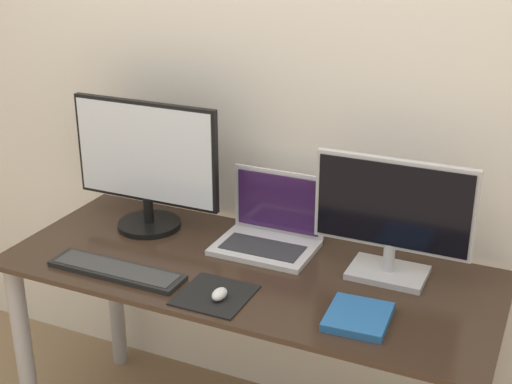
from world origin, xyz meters
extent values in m
cube|color=silver|center=(0.00, 0.73, 1.25)|extent=(7.00, 0.05, 2.50)
cube|color=#332319|center=(0.00, 0.33, 0.74)|extent=(1.60, 0.66, 0.02)
cylinder|color=#99999E|center=(-0.74, 0.06, 0.36)|extent=(0.06, 0.06, 0.73)
cylinder|color=#99999E|center=(-0.74, 0.60, 0.36)|extent=(0.06, 0.06, 0.73)
cylinder|color=#99999E|center=(0.74, 0.60, 0.36)|extent=(0.06, 0.06, 0.73)
cylinder|color=black|center=(-0.46, 0.47, 0.76)|extent=(0.23, 0.23, 0.02)
cylinder|color=black|center=(-0.46, 0.47, 0.81)|extent=(0.04, 0.04, 0.10)
cube|color=black|center=(-0.46, 0.47, 1.03)|extent=(0.56, 0.02, 0.36)
cube|color=silver|center=(-0.46, 0.46, 1.03)|extent=(0.53, 0.01, 0.34)
cube|color=#B2B2B7|center=(0.42, 0.47, 0.76)|extent=(0.24, 0.17, 0.02)
cylinder|color=#B2B2B7|center=(0.42, 0.47, 0.81)|extent=(0.04, 0.04, 0.09)
cube|color=#B2B2B7|center=(0.42, 0.47, 0.99)|extent=(0.49, 0.02, 0.29)
cube|color=black|center=(0.42, 0.46, 0.99)|extent=(0.47, 0.01, 0.26)
cube|color=silver|center=(0.00, 0.47, 0.75)|extent=(0.33, 0.23, 0.02)
cube|color=#2D2D33|center=(0.00, 0.45, 0.77)|extent=(0.27, 0.13, 0.00)
cube|color=silver|center=(0.00, 0.59, 0.88)|extent=(0.33, 0.01, 0.23)
cube|color=#331947|center=(0.00, 0.58, 0.88)|extent=(0.30, 0.00, 0.20)
cube|color=black|center=(-0.36, 0.12, 0.75)|extent=(0.46, 0.12, 0.02)
cube|color=#383838|center=(-0.36, 0.12, 0.76)|extent=(0.42, 0.09, 0.00)
cube|color=black|center=(-0.01, 0.13, 0.75)|extent=(0.21, 0.21, 0.00)
ellipsoid|color=silver|center=(0.01, 0.11, 0.77)|extent=(0.04, 0.06, 0.03)
cube|color=#235B9E|center=(0.42, 0.17, 0.76)|extent=(0.18, 0.20, 0.02)
cube|color=white|center=(0.42, 0.17, 0.76)|extent=(0.18, 0.19, 0.02)
camera|label=1|loc=(0.87, -1.51, 1.83)|focal=50.00mm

